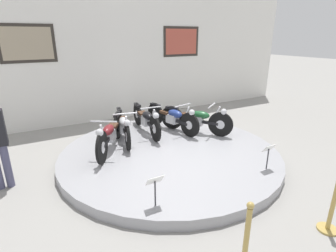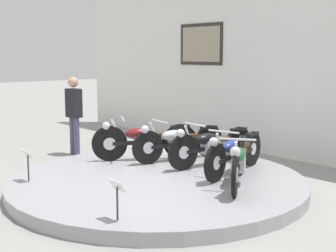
# 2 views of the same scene
# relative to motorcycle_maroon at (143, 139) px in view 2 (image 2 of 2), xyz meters

# --- Properties ---
(ground_plane) EXTENTS (60.00, 60.00, 0.00)m
(ground_plane) POSITION_rel_motorcycle_maroon_xyz_m (1.16, -0.63, -0.59)
(ground_plane) COLOR gray
(display_platform) EXTENTS (4.81, 4.81, 0.19)m
(display_platform) POSITION_rel_motorcycle_maroon_xyz_m (1.16, -0.63, -0.49)
(display_platform) COLOR #99999E
(display_platform) RESTS_ON ground_plane
(back_wall) EXTENTS (14.00, 0.22, 4.41)m
(back_wall) POSITION_rel_motorcycle_maroon_xyz_m (1.16, 2.94, 1.62)
(back_wall) COLOR white
(back_wall) RESTS_ON ground_plane
(motorcycle_maroon) EXTENTS (1.11, 1.74, 0.81)m
(motorcycle_maroon) POSITION_rel_motorcycle_maroon_xyz_m (0.00, 0.00, 0.00)
(motorcycle_maroon) COLOR black
(motorcycle_maroon) RESTS_ON display_platform
(motorcycle_silver) EXTENTS (0.58, 1.94, 0.79)m
(motorcycle_silver) POSITION_rel_motorcycle_maroon_xyz_m (0.47, 0.45, -0.02)
(motorcycle_silver) COLOR black
(motorcycle_silver) RESTS_ON display_platform
(motorcycle_black) EXTENTS (0.54, 1.98, 0.79)m
(motorcycle_black) POSITION_rel_motorcycle_maroon_xyz_m (1.15, 0.62, -0.01)
(motorcycle_black) COLOR black
(motorcycle_black) RESTS_ON display_platform
(motorcycle_blue) EXTENTS (0.61, 1.93, 0.79)m
(motorcycle_blue) POSITION_rel_motorcycle_maroon_xyz_m (1.85, 0.45, -0.02)
(motorcycle_blue) COLOR black
(motorcycle_blue) RESTS_ON display_platform
(motorcycle_green) EXTENTS (1.19, 1.66, 0.79)m
(motorcycle_green) POSITION_rel_motorcycle_maroon_xyz_m (2.32, -0.00, -0.01)
(motorcycle_green) COLOR black
(motorcycle_green) RESTS_ON display_platform
(info_placard_front_left) EXTENTS (0.26, 0.11, 0.51)m
(info_placard_front_left) POSITION_rel_motorcycle_maroon_xyz_m (-0.03, -2.31, -0.03)
(info_placard_front_left) COLOR #333338
(info_placard_front_left) RESTS_ON display_platform
(info_placard_front_centre) EXTENTS (0.26, 0.11, 0.51)m
(info_placard_front_centre) POSITION_rel_motorcycle_maroon_xyz_m (2.35, -2.31, -0.03)
(info_placard_front_centre) COLOR #333338
(info_placard_front_centre) RESTS_ON display_platform
(visitor_standing) EXTENTS (0.36, 0.22, 1.70)m
(visitor_standing) POSITION_rel_motorcycle_maroon_xyz_m (-2.07, -0.26, 0.38)
(visitor_standing) COLOR #4C4C6B
(visitor_standing) RESTS_ON ground_plane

